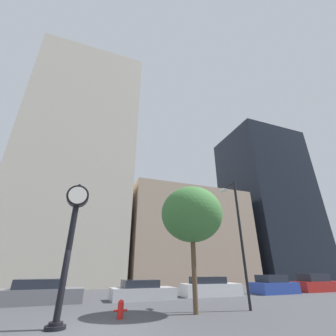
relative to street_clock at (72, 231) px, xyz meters
name	(u,v)px	position (x,y,z in m)	size (l,w,h in m)	color
ground_plane	(92,333)	(1.14, -0.90, -3.23)	(200.00, 200.00, 0.00)	#424247
building_tall_tower	(79,159)	(-1.68, 23.10, 13.74)	(14.72, 12.00, 33.94)	beige
building_storefront_row	(184,237)	(15.21, 23.10, 3.23)	(17.73, 12.00, 12.92)	tan
building_glass_modern	(267,202)	(33.13, 23.10, 10.59)	(13.89, 12.00, 27.64)	black
street_clock	(72,231)	(0.00, 0.00, 0.00)	(0.88, 0.69, 5.20)	black
car_grey	(41,293)	(-1.42, 7.11, -2.67)	(4.70, 1.96, 1.33)	slate
car_silver	(142,291)	(4.74, 6.89, -2.71)	(4.29, 1.95, 1.21)	#BCBCC1
car_white	(210,288)	(10.27, 7.39, -2.65)	(4.64, 2.05, 1.35)	silver
car_blue	(274,286)	(16.25, 7.11, -2.62)	(3.88, 1.97, 1.44)	#28429E
car_red	(316,284)	(21.51, 7.37, -2.60)	(4.44, 1.89, 1.51)	red
fire_hydrant_near	(121,309)	(2.34, 1.05, -2.88)	(0.56, 0.24, 0.70)	red
street_lamp_right	(235,220)	(8.71, 1.21, 1.25)	(0.36, 1.57, 6.80)	black
bare_tree	(192,214)	(5.74, 0.90, 1.31)	(3.23, 3.23, 6.01)	brown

